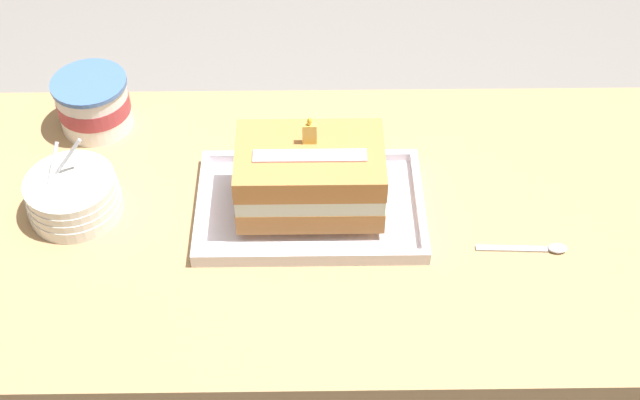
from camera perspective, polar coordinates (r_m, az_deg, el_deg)
dining_table at (r=1.44m, az=0.61°, el=-4.53°), size 1.20×0.63×0.78m
foil_tray at (r=1.34m, az=-0.65°, el=-0.49°), size 0.36×0.23×0.02m
birthday_cake at (r=1.29m, az=-0.67°, el=1.63°), size 0.22×0.14×0.15m
bowl_stack at (r=1.38m, az=-16.23°, el=0.27°), size 0.15×0.15×0.13m
ice_cream_tub at (r=1.52m, az=-14.95°, el=6.30°), size 0.13×0.13×0.10m
serving_spoon_near_tray at (r=1.33m, az=14.56°, el=-3.15°), size 0.14×0.02×0.01m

